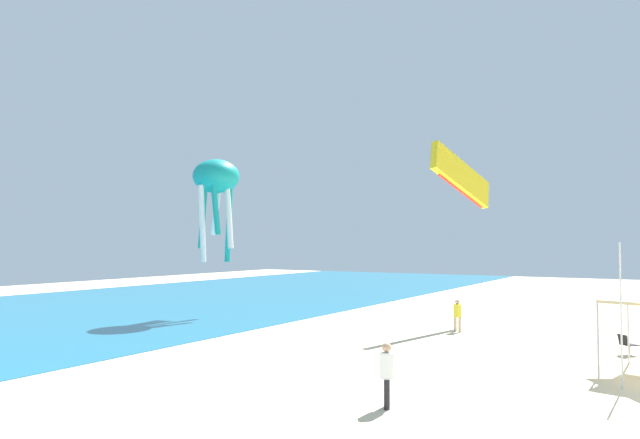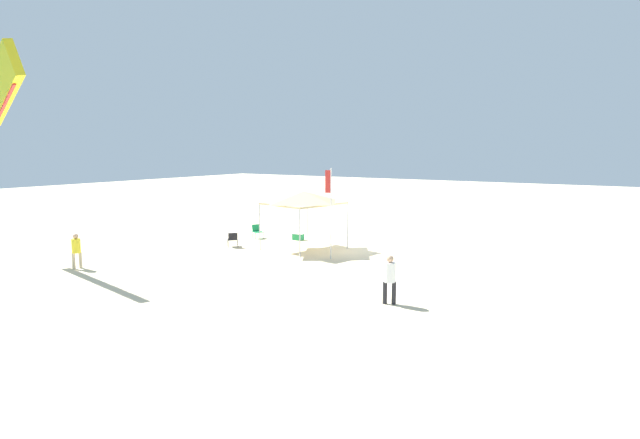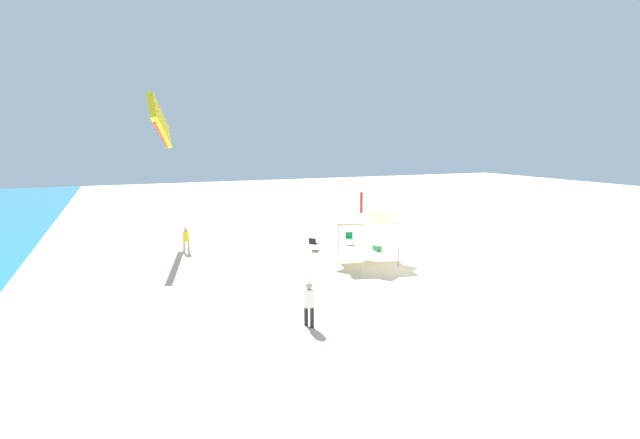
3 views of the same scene
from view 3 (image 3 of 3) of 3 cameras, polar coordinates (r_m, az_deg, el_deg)
The scene contains 9 objects.
ground at distance 26.43m, azimuth 10.22°, elevation -6.05°, with size 120.00×120.00×0.10m, color beige.
canopy_tent at distance 27.32m, azimuth 5.06°, elevation 0.64°, with size 3.91×4.16×3.13m.
folding_chair_near_cooler at distance 30.39m, azimuth -0.81°, elevation -2.83°, with size 0.81×0.81×0.82m.
folding_chair_right_of_tent at distance 32.12m, azimuth 3.52°, elevation -2.18°, with size 0.79×0.75×0.82m.
cooler_box at distance 30.47m, azimuth 6.96°, elevation -3.40°, with size 0.63×0.43×0.40m.
banner_flag at distance 24.67m, azimuth 5.13°, elevation -0.61°, with size 0.36×0.06×4.44m.
person_kite_handler at distance 30.74m, azimuth -15.90°, elevation -2.17°, with size 0.38×0.41×1.60m.
person_beachcomber at distance 18.01m, azimuth -1.34°, elevation -9.80°, with size 0.44×0.41×1.74m.
kite_parafoil_yellow at distance 33.61m, azimuth -18.76°, elevation 10.99°, with size 5.76×1.81×3.50m.
Camera 3 is at (-21.21, 14.11, 6.98)m, focal length 26.46 mm.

